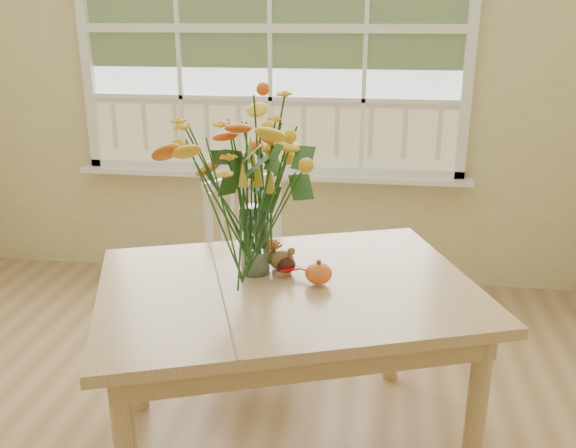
# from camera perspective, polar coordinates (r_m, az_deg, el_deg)

# --- Properties ---
(wall_back) EXTENTS (4.00, 0.02, 2.70)m
(wall_back) POSITION_cam_1_polar(r_m,az_deg,el_deg) (3.72, -1.58, 14.77)
(wall_back) COLOR #CEBC83
(wall_back) RESTS_ON floor
(window) EXTENTS (2.42, 0.12, 1.74)m
(window) POSITION_cam_1_polar(r_m,az_deg,el_deg) (3.67, -1.71, 17.55)
(window) COLOR silver
(window) RESTS_ON wall_back
(dining_table) EXTENTS (1.57, 1.34, 0.71)m
(dining_table) POSITION_cam_1_polar(r_m,az_deg,el_deg) (2.24, -0.07, -7.71)
(dining_table) COLOR tan
(dining_table) RESTS_ON floor
(windsor_chair) EXTENTS (0.56, 0.55, 0.88)m
(windsor_chair) POSITION_cam_1_polar(r_m,az_deg,el_deg) (2.94, -3.40, -3.66)
(windsor_chair) COLOR white
(windsor_chair) RESTS_ON floor
(flower_vase) EXTENTS (0.53, 0.53, 0.62)m
(flower_vase) POSITION_cam_1_polar(r_m,az_deg,el_deg) (2.18, -3.24, 4.60)
(flower_vase) COLOR white
(flower_vase) RESTS_ON dining_table
(pumpkin) EXTENTS (0.10, 0.10, 0.08)m
(pumpkin) POSITION_cam_1_polar(r_m,az_deg,el_deg) (2.18, 2.88, -4.75)
(pumpkin) COLOR #E3591A
(pumpkin) RESTS_ON dining_table
(turkey_figurine) EXTENTS (0.11, 0.09, 0.12)m
(turkey_figurine) POSITION_cam_1_polar(r_m,az_deg,el_deg) (2.28, -0.60, -3.39)
(turkey_figurine) COLOR #CCB78C
(turkey_figurine) RESTS_ON dining_table
(dark_gourd) EXTENTS (0.12, 0.07, 0.07)m
(dark_gourd) POSITION_cam_1_polar(r_m,az_deg,el_deg) (2.27, -0.21, -3.88)
(dark_gourd) COLOR #38160F
(dark_gourd) RESTS_ON dining_table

